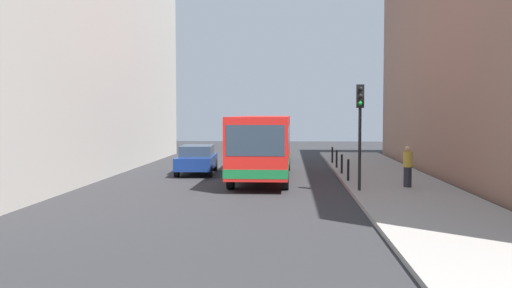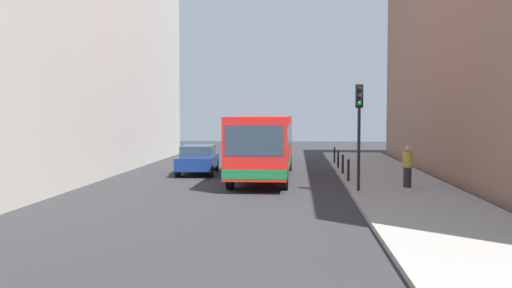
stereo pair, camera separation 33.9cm
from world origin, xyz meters
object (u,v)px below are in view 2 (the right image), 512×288
pedestrian_near_signal (408,167)px  bollard_mid (343,164)px  traffic_light (359,117)px  bollard_near (348,170)px  bollard_farthest (334,155)px  car_beside_bus (198,159)px  car_behind_bus (272,149)px  bollard_far (338,159)px  bus (264,143)px

pedestrian_near_signal → bollard_mid: bearing=-171.2°
traffic_light → bollard_near: 3.96m
bollard_farthest → pedestrian_near_signal: (2.18, -11.15, 0.36)m
car_beside_bus → car_behind_bus: bearing=-116.7°
pedestrian_near_signal → bollard_farthest: bearing=176.6°
car_behind_bus → bollard_farthest: size_ratio=4.72×
bollard_mid → pedestrian_near_signal: size_ratio=0.57×
bollard_near → bollard_farthest: same height
car_behind_bus → pedestrian_near_signal: bearing=111.0°
bollard_near → bollard_far: bearing=90.0°
car_behind_bus → traffic_light: traffic_light is taller
bollard_mid → bollard_far: same height
bollard_far → bollard_mid: bearing=-90.0°
car_beside_bus → bollard_far: bearing=-165.6°
bollard_farthest → pedestrian_near_signal: size_ratio=0.57×
bollard_near → car_behind_bus: bearing=108.4°
traffic_light → bollard_far: (-0.10, 9.24, -2.38)m
bus → car_behind_bus: bus is taller
bollard_far → bus: bearing=-133.3°
traffic_light → bollard_mid: traffic_light is taller
car_behind_bus → bus: bearing=87.3°
car_beside_bus → bollard_mid: size_ratio=4.72×
bus → bollard_mid: size_ratio=11.62×
bollard_mid → traffic_light: bearing=-89.1°
car_beside_bus → bollard_near: 8.32m
bollard_near → bollard_farthest: (0.00, 9.12, 0.00)m
car_beside_bus → bollard_mid: bearing=171.5°
traffic_light → bollard_far: traffic_light is taller
car_behind_bus → bollard_far: car_behind_bus is taller
traffic_light → bollard_mid: 6.64m
bus → bollard_near: bus is taller
car_behind_bus → bollard_near: 12.35m
pedestrian_near_signal → car_beside_bus: bearing=-135.6°
car_beside_bus → bollard_farthest: car_beside_bus is taller
traffic_light → bollard_farthest: (-0.10, 12.28, -2.38)m
bus → pedestrian_near_signal: (6.06, -3.99, -0.74)m
bus → traffic_light: traffic_light is taller
traffic_light → bollard_mid: (-0.10, 6.20, -2.38)m
bollard_farthest → bus: bearing=-118.4°
bus → bollard_mid: bearing=-164.0°
bollard_mid → bollard_far: bearing=90.0°
bollard_near → traffic_light: bearing=-88.2°
bollard_mid → bollard_farthest: same height
car_behind_bus → bollard_near: (3.91, -11.72, -0.16)m
car_behind_bus → bollard_far: 6.86m
bollard_mid → pedestrian_near_signal: 5.53m
bus → traffic_light: (3.98, -5.12, 1.28)m
car_behind_bus → pedestrian_near_signal: size_ratio=2.69×
car_behind_bus → bollard_farthest: (3.91, -2.60, -0.16)m
bollard_near → pedestrian_near_signal: pedestrian_near_signal is taller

